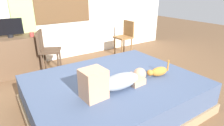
# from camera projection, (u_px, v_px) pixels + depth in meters

# --- Properties ---
(ground_plane) EXTENTS (16.00, 16.00, 0.00)m
(ground_plane) POSITION_uv_depth(u_px,v_px,m) (123.00, 108.00, 2.68)
(ground_plane) COLOR brown
(bed) EXTENTS (2.26, 1.80, 0.45)m
(bed) POSITION_uv_depth(u_px,v_px,m) (114.00, 94.00, 2.60)
(bed) COLOR #997A56
(bed) RESTS_ON ground
(person_lying) EXTENTS (0.94, 0.32, 0.34)m
(person_lying) POSITION_uv_depth(u_px,v_px,m) (114.00, 81.00, 2.22)
(person_lying) COLOR #8C939E
(person_lying) RESTS_ON bed
(cat) EXTENTS (0.36, 0.15, 0.21)m
(cat) POSITION_uv_depth(u_px,v_px,m) (158.00, 72.00, 2.60)
(cat) COLOR #C67A2D
(cat) RESTS_ON bed
(desk) EXTENTS (0.90, 0.56, 0.74)m
(desk) POSITION_uv_depth(u_px,v_px,m) (16.00, 56.00, 3.67)
(desk) COLOR brown
(desk) RESTS_ON ground
(tv_monitor) EXTENTS (0.48, 0.10, 0.35)m
(tv_monitor) POSITION_uv_depth(u_px,v_px,m) (9.00, 28.00, 3.46)
(tv_monitor) COLOR black
(tv_monitor) RESTS_ON desk
(cup) EXTENTS (0.08, 0.08, 0.09)m
(cup) POSITION_uv_depth(u_px,v_px,m) (32.00, 34.00, 3.56)
(cup) COLOR #B23D38
(cup) RESTS_ON desk
(chair_by_desk) EXTENTS (0.51, 0.51, 0.86)m
(chair_by_desk) POSITION_uv_depth(u_px,v_px,m) (46.00, 48.00, 3.65)
(chair_by_desk) COLOR #4C3828
(chair_by_desk) RESTS_ON ground
(chair_spare) EXTENTS (0.39, 0.39, 0.86)m
(chair_spare) POSITION_uv_depth(u_px,v_px,m) (125.00, 35.00, 4.72)
(chair_spare) COLOR brown
(chair_spare) RESTS_ON ground
(curtain_left) EXTENTS (0.44, 0.06, 2.46)m
(curtain_left) POSITION_uv_depth(u_px,v_px,m) (21.00, 9.00, 3.72)
(curtain_left) COLOR #ADCC75
(curtain_left) RESTS_ON ground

